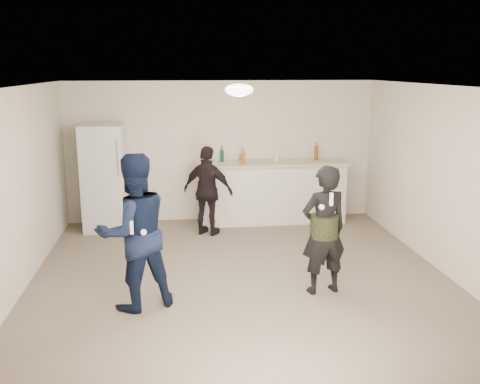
{
  "coord_description": "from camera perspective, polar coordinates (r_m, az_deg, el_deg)",
  "views": [
    {
      "loc": [
        -0.81,
        -6.49,
        2.73
      ],
      "look_at": [
        0.0,
        0.2,
        1.15
      ],
      "focal_mm": 40.0,
      "sensor_mm": 36.0,
      "label": 1
    }
  ],
  "objects": [
    {
      "name": "floor",
      "position": [
        7.09,
        0.2,
        -9.46
      ],
      "size": [
        6.0,
        6.0,
        0.0
      ],
      "primitive_type": "plane",
      "color": "#6B5B4C",
      "rests_on": "ground"
    },
    {
      "name": "ceiling",
      "position": [
        6.55,
        0.21,
        11.17
      ],
      "size": [
        6.0,
        6.0,
        0.0
      ],
      "primitive_type": "plane",
      "rotation": [
        3.14,
        0.0,
        0.0
      ],
      "color": "silver",
      "rests_on": "wall_back"
    },
    {
      "name": "wall_back",
      "position": [
        9.64,
        -2.0,
        4.36
      ],
      "size": [
        6.0,
        0.0,
        6.0
      ],
      "primitive_type": "plane",
      "rotation": [
        1.57,
        0.0,
        0.0
      ],
      "color": "beige",
      "rests_on": "floor"
    },
    {
      "name": "wall_front",
      "position": [
        3.88,
        5.76,
        -9.32
      ],
      "size": [
        6.0,
        0.0,
        6.0
      ],
      "primitive_type": "plane",
      "rotation": [
        -1.57,
        0.0,
        0.0
      ],
      "color": "beige",
      "rests_on": "floor"
    },
    {
      "name": "wall_left",
      "position": [
        6.94,
        -22.96,
        -0.19
      ],
      "size": [
        0.0,
        6.0,
        6.0
      ],
      "primitive_type": "plane",
      "rotation": [
        1.57,
        0.0,
        1.57
      ],
      "color": "beige",
      "rests_on": "floor"
    },
    {
      "name": "wall_right",
      "position": [
        7.55,
        21.39,
        0.97
      ],
      "size": [
        0.0,
        6.0,
        6.0
      ],
      "primitive_type": "plane",
      "rotation": [
        1.57,
        0.0,
        -1.57
      ],
      "color": "beige",
      "rests_on": "floor"
    },
    {
      "name": "counter",
      "position": [
        9.57,
        3.34,
        -0.15
      ],
      "size": [
        2.6,
        0.56,
        1.05
      ],
      "primitive_type": "cube",
      "color": "silver",
      "rests_on": "floor"
    },
    {
      "name": "counter_top",
      "position": [
        9.46,
        3.39,
        3.07
      ],
      "size": [
        2.68,
        0.64,
        0.04
      ],
      "primitive_type": "cube",
      "color": "#C6B099",
      "rests_on": "counter"
    },
    {
      "name": "fridge",
      "position": [
        9.36,
        -14.3,
        1.5
      ],
      "size": [
        0.7,
        0.7,
        1.8
      ],
      "primitive_type": "cube",
      "color": "silver",
      "rests_on": "floor"
    },
    {
      "name": "fridge_handle",
      "position": [
        8.89,
        -12.94,
        3.6
      ],
      "size": [
        0.02,
        0.02,
        0.6
      ],
      "primitive_type": "cylinder",
      "color": "#B5B6BA",
      "rests_on": "fridge"
    },
    {
      "name": "ceiling_dome",
      "position": [
        6.85,
        -0.1,
        10.85
      ],
      "size": [
        0.36,
        0.36,
        0.16
      ],
      "primitive_type": "ellipsoid",
      "color": "white",
      "rests_on": "ceiling"
    },
    {
      "name": "shaker",
      "position": [
        9.31,
        0.14,
        3.58
      ],
      "size": [
        0.08,
        0.08,
        0.17
      ],
      "primitive_type": "cylinder",
      "color": "silver",
      "rests_on": "counter_top"
    },
    {
      "name": "man",
      "position": [
        6.18,
        -11.22,
        -4.24
      ],
      "size": [
        1.08,
        0.98,
        1.81
      ],
      "primitive_type": "imported",
      "rotation": [
        0.0,
        0.0,
        3.55
      ],
      "color": "#102046",
      "rests_on": "floor"
    },
    {
      "name": "woman",
      "position": [
        6.58,
        8.94,
        -4.03
      ],
      "size": [
        0.65,
        0.5,
        1.6
      ],
      "primitive_type": "imported",
      "rotation": [
        0.0,
        0.0,
        3.35
      ],
      "color": "black",
      "rests_on": "floor"
    },
    {
      "name": "camo_shorts",
      "position": [
        6.56,
        8.96,
        -3.62
      ],
      "size": [
        0.34,
        0.34,
        0.28
      ],
      "primitive_type": "cylinder",
      "color": "#2D3317",
      "rests_on": "woman"
    },
    {
      "name": "spectator",
      "position": [
        8.79,
        -3.43,
        0.1
      ],
      "size": [
        0.94,
        0.74,
        1.49
      ],
      "primitive_type": "imported",
      "rotation": [
        0.0,
        0.0,
        2.64
      ],
      "color": "black",
      "rests_on": "floor"
    },
    {
      "name": "remote_man",
      "position": [
        5.87,
        -11.48,
        -3.71
      ],
      "size": [
        0.04,
        0.04,
        0.15
      ],
      "primitive_type": "cube",
      "color": "silver",
      "rests_on": "man"
    },
    {
      "name": "nunchuk_man",
      "position": [
        5.91,
        -10.26,
        -4.25
      ],
      "size": [
        0.07,
        0.07,
        0.07
      ],
      "primitive_type": "sphere",
      "color": "white",
      "rests_on": "man"
    },
    {
      "name": "remote_woman",
      "position": [
        6.23,
        9.71,
        -0.76
      ],
      "size": [
        0.04,
        0.04,
        0.15
      ],
      "primitive_type": "cube",
      "color": "white",
      "rests_on": "woman"
    },
    {
      "name": "nunchuk_woman",
      "position": [
        6.25,
        8.71,
        -1.61
      ],
      "size": [
        0.07,
        0.07,
        0.07
      ],
      "primitive_type": "sphere",
      "color": "white",
      "rests_on": "woman"
    },
    {
      "name": "bottle_cluster",
      "position": [
        9.5,
        2.91,
        3.89
      ],
      "size": [
        1.78,
        0.37,
        0.25
      ],
      "color": "brown",
      "rests_on": "counter_top"
    }
  ]
}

